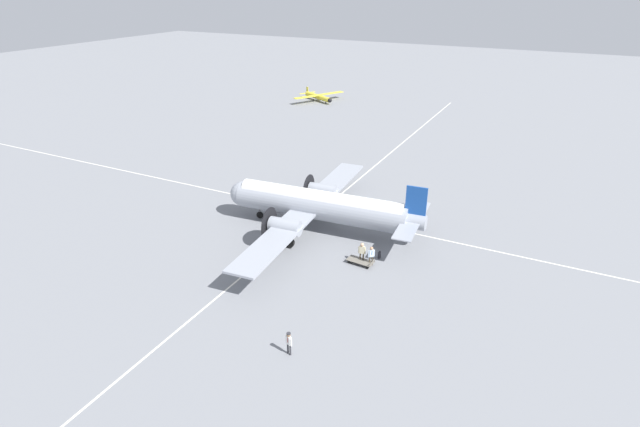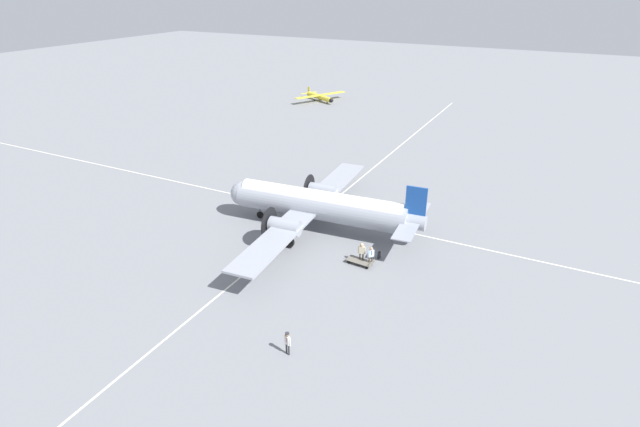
% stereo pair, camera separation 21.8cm
% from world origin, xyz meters
% --- Properties ---
extents(ground_plane, '(300.00, 300.00, 0.00)m').
position_xyz_m(ground_plane, '(0.00, 0.00, 0.00)').
color(ground_plane, slate).
extents(apron_line_eastwest, '(120.00, 0.16, 0.01)m').
position_xyz_m(apron_line_eastwest, '(0.00, 1.82, 0.00)').
color(apron_line_eastwest, silver).
rests_on(apron_line_eastwest, ground_plane).
extents(apron_line_northsouth, '(0.16, 120.00, 0.01)m').
position_xyz_m(apron_line_northsouth, '(3.25, 0.00, 0.00)').
color(apron_line_northsouth, silver).
rests_on(apron_line_northsouth, ground_plane).
extents(airliner_main, '(26.27, 19.70, 5.83)m').
position_xyz_m(airliner_main, '(-0.03, 0.41, 2.53)').
color(airliner_main, '#9399A3').
rests_on(airliner_main, ground_plane).
extents(crew_foreground, '(0.36, 0.55, 1.68)m').
position_xyz_m(crew_foreground, '(-16.69, -6.26, 1.06)').
color(crew_foreground, '#2D2D33').
rests_on(crew_foreground, ground_plane).
extents(passenger_boarding, '(0.46, 0.45, 1.77)m').
position_xyz_m(passenger_boarding, '(-4.01, -6.87, 1.09)').
color(passenger_boarding, '#473D2D').
rests_on(passenger_boarding, ground_plane).
extents(ramp_agent, '(0.30, 0.63, 1.88)m').
position_xyz_m(ramp_agent, '(-3.95, -5.99, 1.15)').
color(ramp_agent, '#473D2D').
rests_on(ramp_agent, ground_plane).
extents(suitcase_near_door, '(0.35, 0.17, 0.66)m').
position_xyz_m(suitcase_near_door, '(-2.58, -7.08, 0.31)').
color(suitcase_near_door, '#232328').
rests_on(suitcase_near_door, ground_plane).
extents(baggage_cart, '(1.21, 2.36, 0.56)m').
position_xyz_m(baggage_cart, '(-4.22, -6.00, 0.28)').
color(baggage_cart, '#6B665B').
rests_on(baggage_cart, ground_plane).
extents(light_aircraft_distant, '(10.64, 8.34, 2.16)m').
position_xyz_m(light_aircraft_distant, '(49.48, 25.46, 0.87)').
color(light_aircraft_distant, yellow).
rests_on(light_aircraft_distant, ground_plane).
extents(traffic_cone, '(0.45, 0.45, 0.60)m').
position_xyz_m(traffic_cone, '(-2.23, 3.32, 0.28)').
color(traffic_cone, orange).
rests_on(traffic_cone, ground_plane).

